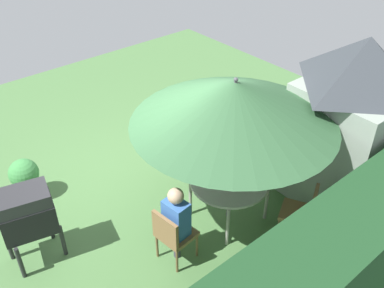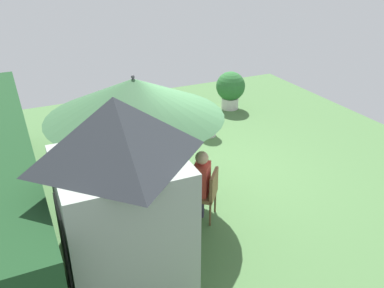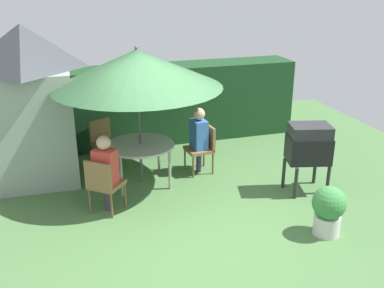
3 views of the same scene
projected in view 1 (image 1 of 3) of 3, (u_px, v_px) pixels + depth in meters
The scene contains 12 objects.
ground_plane at pixel (149, 185), 7.58m from camera, with size 11.00×11.00×0.00m, color #47703D.
hedge_backdrop at pixel (325, 281), 4.91m from camera, with size 6.75×0.89×1.68m.
garden_shed at pixel (351, 122), 6.60m from camera, with size 1.55×1.59×2.77m.
patio_table at pixel (229, 183), 6.56m from camera, with size 1.20×1.20×0.73m.
patio_umbrella at pixel (234, 103), 5.77m from camera, with size 2.87×2.87×2.44m.
bbq_grill at pixel (27, 213), 5.79m from camera, with size 0.80×0.66×1.20m.
chair_near_shed at pixel (224, 146), 7.63m from camera, with size 0.65×0.65×0.90m.
chair_far_side at pixel (172, 234), 5.93m from camera, with size 0.51×0.51×0.90m.
chair_toward_hedge at pixel (303, 210), 6.30m from camera, with size 0.62×0.63×0.90m.
potted_plant_by_shed at pixel (25, 178), 7.10m from camera, with size 0.48×0.48×0.75m.
person_in_red at pixel (225, 137), 7.41m from camera, with size 0.41×0.40×1.26m.
person_in_blue at pixel (176, 216), 5.83m from camera, with size 0.28×0.36×1.26m.
Camera 1 is at (3.19, 4.92, 4.91)m, focal length 40.58 mm.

